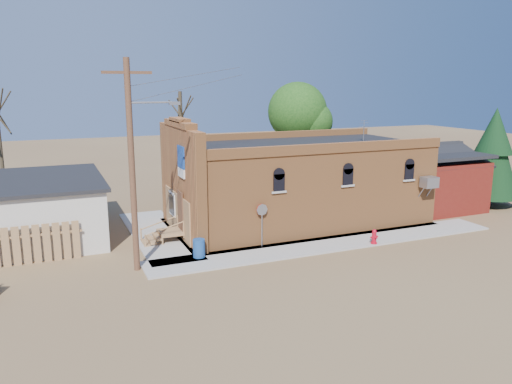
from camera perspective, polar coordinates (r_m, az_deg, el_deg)
name	(u,v)px	position (r m, az deg, el deg)	size (l,w,h in m)	color
ground	(315,254)	(24.20, 6.75, -7.02)	(120.00, 120.00, 0.00)	brown
sidewalk_south	(332,244)	(25.65, 8.68, -5.87)	(19.00, 2.20, 0.08)	#9E9991
sidewalk_west	(157,234)	(27.45, -11.21, -4.75)	(2.60, 10.00, 0.08)	#9E9991
brick_bar	(294,183)	(29.02, 4.33, 1.04)	(16.40, 7.97, 6.30)	#BB7039
red_shed	(427,173)	(34.62, 19.00, 2.10)	(5.40, 6.40, 4.30)	#5F1510
wood_fence	(22,246)	(24.65, -25.21, -5.57)	(5.20, 0.10, 1.80)	olive
utility_pole	(133,162)	(21.48, -13.89, 3.39)	(3.12, 0.26, 9.00)	#452E1B
tree_bare_near	(181,115)	(33.92, -8.60, 8.72)	(2.80, 2.80, 7.65)	#3F3424
tree_leafy	(297,112)	(37.64, 4.75, 9.10)	(4.40, 4.40, 8.15)	#3F3424
evergreen_tree	(493,150)	(36.20, 25.49, 4.30)	(3.60, 3.60, 6.50)	#3F3424
fire_hydrant	(374,237)	(25.84, 13.36, -4.98)	(0.43, 0.42, 0.75)	#B40A1E
stop_sign	(262,214)	(24.37, 0.68, -2.51)	(0.59, 0.10, 2.17)	gray
trash_barrel	(199,248)	(23.37, -6.54, -6.40)	(0.56, 0.56, 0.86)	navy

